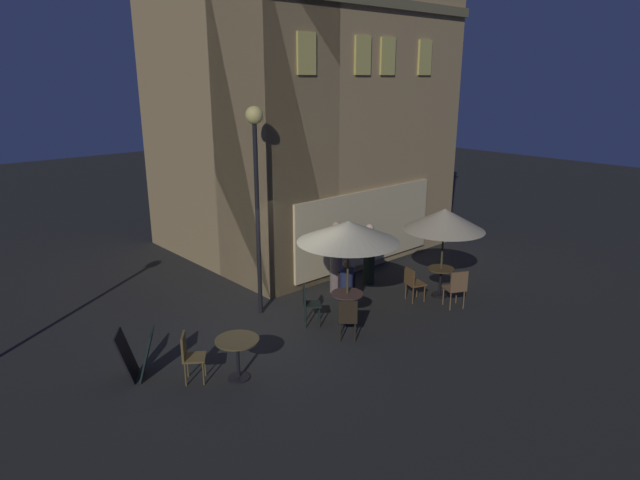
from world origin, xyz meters
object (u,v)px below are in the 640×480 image
(menu_sandwich_board, at_px, (137,355))
(cafe_table_0, at_px, (347,302))
(cafe_table_2, at_px, (238,349))
(cafe_chair_2, at_px, (347,287))
(cafe_chair_3, at_px, (413,281))
(patron_standing_1, at_px, (369,254))
(patron_standing_2, at_px, (336,257))
(patio_umbrella_0, at_px, (348,232))
(cafe_chair_1, at_px, (348,316))
(cafe_chair_5, at_px, (189,353))
(cafe_chair_4, at_px, (457,286))
(street_lamp_near_corner, at_px, (256,163))
(patron_seated_0, at_px, (347,283))
(cafe_table_1, at_px, (441,277))
(cafe_chair_0, at_px, (308,302))
(patio_umbrella_1, at_px, (444,220))

(menu_sandwich_board, bearing_deg, cafe_table_0, 21.45)
(cafe_table_2, relative_size, cafe_chair_2, 0.92)
(cafe_chair_3, xyz_separation_m, patron_standing_1, (0.08, 1.54, 0.31))
(patron_standing_2, bearing_deg, patio_umbrella_0, 137.24)
(cafe_chair_1, bearing_deg, cafe_chair_5, 120.32)
(cafe_chair_4, relative_size, patron_standing_2, 0.51)
(cafe_table_0, xyz_separation_m, cafe_chair_2, (0.59, 0.62, 0.00))
(street_lamp_near_corner, distance_m, cafe_chair_2, 3.62)
(cafe_chair_5, height_order, patron_seated_0, patron_seated_0)
(patio_umbrella_0, bearing_deg, cafe_table_1, -8.62)
(patio_umbrella_0, bearing_deg, cafe_table_0, -90.00)
(menu_sandwich_board, bearing_deg, cafe_chair_2, 29.74)
(patio_umbrella_0, xyz_separation_m, cafe_chair_3, (2.08, -0.17, -1.62))
(cafe_chair_1, xyz_separation_m, patron_standing_2, (1.67, 2.11, 0.39))
(cafe_chair_0, bearing_deg, cafe_chair_5, -137.51)
(cafe_chair_4, bearing_deg, patio_umbrella_1, 0.00)
(street_lamp_near_corner, height_order, patio_umbrella_0, street_lamp_near_corner)
(patron_seated_0, bearing_deg, patron_standing_2, -167.52)
(street_lamp_near_corner, height_order, patron_seated_0, street_lamp_near_corner)
(patio_umbrella_1, xyz_separation_m, cafe_chair_3, (-0.77, 0.26, -1.47))
(patio_umbrella_0, bearing_deg, cafe_table_2, -173.97)
(patron_standing_2, bearing_deg, cafe_chair_0, 112.25)
(cafe_chair_2, bearing_deg, cafe_table_1, 108.64)
(cafe_table_0, bearing_deg, street_lamp_near_corner, 121.84)
(cafe_table_2, xyz_separation_m, patron_standing_1, (5.28, 1.70, 0.23))
(cafe_chair_1, bearing_deg, cafe_table_2, 127.64)
(cafe_table_1, xyz_separation_m, patron_standing_2, (-1.76, 1.93, 0.44))
(cafe_table_1, distance_m, patron_standing_2, 2.65)
(street_lamp_near_corner, bearing_deg, patio_umbrella_1, -29.08)
(cafe_chair_1, distance_m, cafe_chair_4, 3.13)
(cafe_chair_5, bearing_deg, patio_umbrella_1, 30.58)
(patio_umbrella_0, bearing_deg, menu_sandwich_board, 168.25)
(cafe_table_2, relative_size, patio_umbrella_0, 0.34)
(street_lamp_near_corner, xyz_separation_m, patio_umbrella_0, (1.09, -1.76, -1.38))
(cafe_table_0, xyz_separation_m, patron_standing_1, (2.17, 1.37, 0.30))
(cafe_chair_0, bearing_deg, patron_standing_2, 65.38)
(patio_umbrella_0, xyz_separation_m, patio_umbrella_1, (2.85, -0.43, -0.15))
(cafe_table_1, bearing_deg, patron_standing_2, 132.35)
(cafe_chair_4, bearing_deg, patron_standing_2, 54.51)
(cafe_chair_0, distance_m, patron_standing_2, 2.08)
(menu_sandwich_board, bearing_deg, cafe_table_2, -9.85)
(cafe_table_1, distance_m, patio_umbrella_0, 3.31)
(cafe_chair_1, height_order, patron_seated_0, patron_seated_0)
(patron_standing_1, bearing_deg, cafe_table_2, -137.27)
(cafe_table_1, height_order, cafe_table_2, cafe_table_2)
(street_lamp_near_corner, distance_m, menu_sandwich_board, 4.62)
(cafe_chair_3, height_order, cafe_chair_4, cafe_chair_4)
(cafe_chair_4, bearing_deg, menu_sandwich_board, 99.86)
(cafe_chair_1, height_order, patron_standing_1, patron_standing_1)
(cafe_table_2, relative_size, cafe_chair_5, 0.86)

